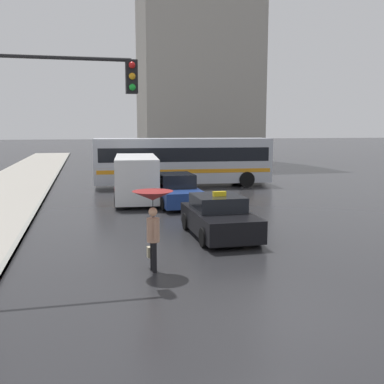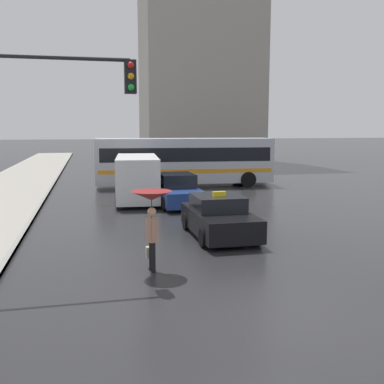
{
  "view_description": "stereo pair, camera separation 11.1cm",
  "coord_description": "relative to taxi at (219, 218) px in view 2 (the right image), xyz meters",
  "views": [
    {
      "loc": [
        -3.33,
        -7.55,
        3.61
      ],
      "look_at": [
        0.3,
        7.65,
        1.4
      ],
      "focal_mm": 42.0,
      "sensor_mm": 36.0,
      "label": 1
    },
    {
      "loc": [
        -3.22,
        -7.58,
        3.61
      ],
      "look_at": [
        0.3,
        7.65,
        1.4
      ],
      "focal_mm": 42.0,
      "sensor_mm": 36.0,
      "label": 2
    }
  ],
  "objects": [
    {
      "name": "pedestrian_with_umbrella",
      "position": [
        -2.71,
        -3.23,
        1.01
      ],
      "size": [
        1.04,
        1.04,
        2.07
      ],
      "rotation": [
        0.0,
        0.0,
        1.64
      ],
      "color": "black",
      "rests_on": "ground_plane"
    },
    {
      "name": "sedan_red",
      "position": [
        -0.14,
        6.55,
        0.03
      ],
      "size": [
        1.91,
        4.6,
        1.48
      ],
      "rotation": [
        0.0,
        0.0,
        3.14
      ],
      "color": "navy",
      "rests_on": "ground_plane"
    },
    {
      "name": "building_tower_near",
      "position": [
        7.99,
        34.53,
        14.12
      ],
      "size": [
        12.53,
        8.67,
        29.52
      ],
      "color": "#A39E93",
      "rests_on": "ground_plane"
    },
    {
      "name": "city_bus",
      "position": [
        1.67,
        13.38,
        1.04
      ],
      "size": [
        11.11,
        3.29,
        3.01
      ],
      "rotation": [
        0.0,
        0.0,
        -1.64
      ],
      "color": "#B2B7C1",
      "rests_on": "ground_plane"
    },
    {
      "name": "traffic_light",
      "position": [
        -5.27,
        -2.99,
        3.25
      ],
      "size": [
        3.86,
        0.38,
        5.56
      ],
      "color": "black",
      "rests_on": "ground_plane"
    },
    {
      "name": "ground_plane",
      "position": [
        -1.01,
        -6.7,
        -0.64
      ],
      "size": [
        300.0,
        300.0,
        0.0
      ],
      "primitive_type": "plane",
      "color": "#262628"
    },
    {
      "name": "taxi",
      "position": [
        0.0,
        0.0,
        0.0
      ],
      "size": [
        1.91,
        4.01,
        1.53
      ],
      "rotation": [
        0.0,
        0.0,
        3.14
      ],
      "color": "black",
      "rests_on": "ground_plane"
    },
    {
      "name": "ambulance_van",
      "position": [
        -1.86,
        8.21,
        0.61
      ],
      "size": [
        2.52,
        5.77,
        2.24
      ],
      "rotation": [
        0.0,
        0.0,
        3.05
      ],
      "color": "silver",
      "rests_on": "ground_plane"
    }
  ]
}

